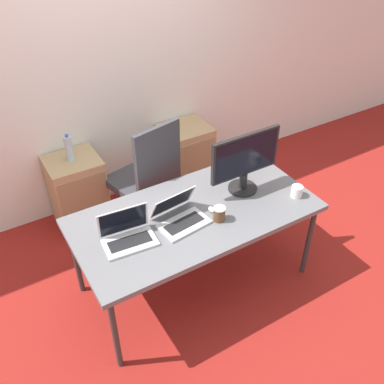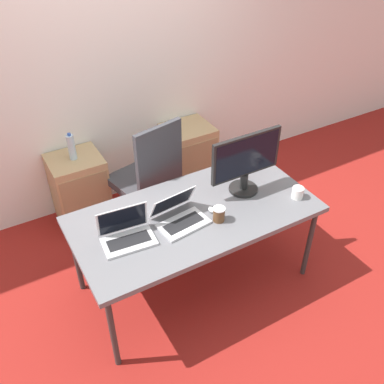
# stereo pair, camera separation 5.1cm
# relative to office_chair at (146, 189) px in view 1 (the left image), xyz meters

# --- Properties ---
(ground_plane) EXTENTS (14.00, 14.00, 0.00)m
(ground_plane) POSITION_rel_office_chair_xyz_m (0.03, -0.78, -0.43)
(ground_plane) COLOR maroon
(wall_back) EXTENTS (10.00, 0.05, 2.60)m
(wall_back) POSITION_rel_office_chair_xyz_m (0.03, 0.65, 0.87)
(wall_back) COLOR silver
(wall_back) RESTS_ON ground_plane
(desk) EXTENTS (1.74, 0.87, 0.71)m
(desk) POSITION_rel_office_chair_xyz_m (0.03, -0.78, 0.24)
(desk) COLOR slate
(desk) RESTS_ON ground_plane
(office_chair) EXTENTS (0.57, 0.61, 1.11)m
(office_chair) POSITION_rel_office_chair_xyz_m (0.00, 0.00, 0.00)
(office_chair) COLOR #232326
(office_chair) RESTS_ON ground_plane
(cabinet_left) EXTENTS (0.45, 0.43, 0.67)m
(cabinet_left) POSITION_rel_office_chair_xyz_m (-0.49, 0.40, -0.09)
(cabinet_left) COLOR tan
(cabinet_left) RESTS_ON ground_plane
(cabinet_right) EXTENTS (0.45, 0.43, 0.67)m
(cabinet_right) POSITION_rel_office_chair_xyz_m (0.63, 0.40, -0.09)
(cabinet_right) COLOR tan
(cabinet_right) RESTS_ON ground_plane
(water_bottle) EXTENTS (0.06, 0.06, 0.25)m
(water_bottle) POSITION_rel_office_chair_xyz_m (-0.49, 0.41, 0.36)
(water_bottle) COLOR silver
(water_bottle) RESTS_ON cabinet_left
(laptop_left) EXTENTS (0.36, 0.33, 0.20)m
(laptop_left) POSITION_rel_office_chair_xyz_m (-0.11, -0.81, 0.33)
(laptop_left) COLOR silver
(laptop_left) RESTS_ON desk
(laptop_right) EXTENTS (0.36, 0.26, 0.22)m
(laptop_right) POSITION_rel_office_chair_xyz_m (-0.50, -0.80, 0.33)
(laptop_right) COLOR silver
(laptop_right) RESTS_ON desk
(monitor) EXTENTS (0.57, 0.22, 0.47)m
(monitor) POSITION_rel_office_chair_xyz_m (0.47, -0.73, 0.54)
(monitor) COLOR black
(monitor) RESTS_ON desk
(mouse) EXTENTS (0.04, 0.06, 0.03)m
(mouse) POSITION_rel_office_chair_xyz_m (0.13, -0.83, 0.30)
(mouse) COLOR silver
(mouse) RESTS_ON desk
(coffee_cup_white) EXTENTS (0.08, 0.08, 0.09)m
(coffee_cup_white) POSITION_rel_office_chair_xyz_m (0.76, -1.01, 0.33)
(coffee_cup_white) COLOR white
(coffee_cup_white) RESTS_ON desk
(coffee_cup_brown) EXTENTS (0.09, 0.09, 0.11)m
(coffee_cup_brown) POSITION_rel_office_chair_xyz_m (0.12, -0.93, 0.34)
(coffee_cup_brown) COLOR brown
(coffee_cup_brown) RESTS_ON desk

